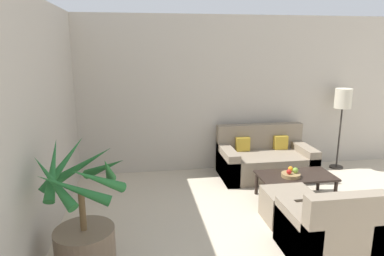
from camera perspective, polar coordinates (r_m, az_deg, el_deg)
name	(u,v)px	position (r m, az deg, el deg)	size (l,w,h in m)	color
wall_back	(272,94)	(6.36, 13.22, 5.62)	(8.44, 0.06, 2.70)	#BCB2A3
potted_palm	(84,232)	(3.61, -17.51, -16.16)	(0.89, 0.90, 1.34)	brown
sofa_loveseat	(265,160)	(6.02, 12.02, -5.28)	(1.54, 0.86, 0.84)	gray
floor_lamp	(343,103)	(6.60, 23.83, 3.84)	(0.29, 0.29, 1.46)	#2D2823
coffee_table	(296,178)	(5.22, 16.87, -7.92)	(1.09, 0.56, 0.37)	black
fruit_bowl	(291,175)	(5.10, 16.13, -7.54)	(0.27, 0.27, 0.05)	#997A4C
apple_red	(289,172)	(5.05, 15.87, -7.02)	(0.07, 0.07, 0.07)	red
apple_green	(295,170)	(5.11, 16.85, -6.76)	(0.08, 0.08, 0.08)	olive
orange_fruit	(291,169)	(5.17, 16.11, -6.55)	(0.07, 0.07, 0.07)	orange
armchair	(327,233)	(3.99, 21.58, -15.98)	(0.82, 0.79, 0.84)	gray
ottoman	(288,206)	(4.63, 15.68, -12.34)	(0.60, 0.49, 0.40)	gray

